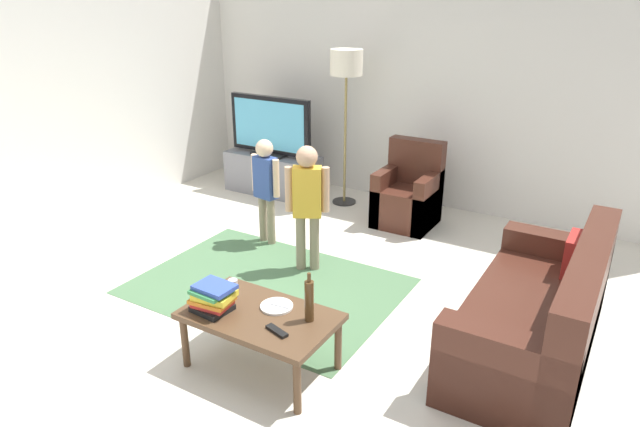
# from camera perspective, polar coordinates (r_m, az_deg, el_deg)

# --- Properties ---
(ground) EXTENTS (7.80, 7.80, 0.00)m
(ground) POSITION_cam_1_polar(r_m,az_deg,el_deg) (4.56, -3.94, -10.03)
(ground) COLOR beige
(wall_back) EXTENTS (6.00, 0.12, 2.70)m
(wall_back) POSITION_cam_1_polar(r_m,az_deg,el_deg) (6.64, 10.96, 12.31)
(wall_back) COLOR silver
(wall_back) RESTS_ON ground
(wall_left) EXTENTS (0.12, 6.00, 2.70)m
(wall_left) POSITION_cam_1_polar(r_m,az_deg,el_deg) (6.22, -28.03, 9.55)
(wall_left) COLOR silver
(wall_left) RESTS_ON ground
(area_rug) EXTENTS (2.20, 1.60, 0.01)m
(area_rug) POSITION_cam_1_polar(r_m,az_deg,el_deg) (4.96, -5.32, -7.25)
(area_rug) COLOR #4C724C
(area_rug) RESTS_ON ground
(tv_stand) EXTENTS (1.20, 0.44, 0.50)m
(tv_stand) POSITION_cam_1_polar(r_m,az_deg,el_deg) (7.07, -4.76, 3.97)
(tv_stand) COLOR slate
(tv_stand) RESTS_ON ground
(tv) EXTENTS (1.10, 0.28, 0.71)m
(tv) POSITION_cam_1_polar(r_m,az_deg,el_deg) (6.90, -5.02, 8.71)
(tv) COLOR black
(tv) RESTS_ON tv_stand
(couch) EXTENTS (0.80, 1.80, 0.86)m
(couch) POSITION_cam_1_polar(r_m,az_deg,el_deg) (4.23, 21.57, -9.84)
(couch) COLOR #472319
(couch) RESTS_ON ground
(armchair) EXTENTS (0.60, 0.60, 0.90)m
(armchair) POSITION_cam_1_polar(r_m,az_deg,el_deg) (6.19, 8.93, 1.65)
(armchair) COLOR #472319
(armchair) RESTS_ON ground
(floor_lamp) EXTENTS (0.36, 0.36, 1.78)m
(floor_lamp) POSITION_cam_1_polar(r_m,az_deg,el_deg) (6.43, 2.66, 14.12)
(floor_lamp) COLOR #262626
(floor_lamp) RESTS_ON ground
(child_near_tv) EXTENTS (0.35, 0.17, 1.06)m
(child_near_tv) POSITION_cam_1_polar(r_m,az_deg,el_deg) (5.55, -5.50, 3.18)
(child_near_tv) COLOR gray
(child_near_tv) RESTS_ON ground
(child_center) EXTENTS (0.35, 0.24, 1.16)m
(child_center) POSITION_cam_1_polar(r_m,az_deg,el_deg) (4.95, -1.30, 1.64)
(child_center) COLOR gray
(child_center) RESTS_ON ground
(coffee_table) EXTENTS (1.00, 0.60, 0.42)m
(coffee_table) POSITION_cam_1_polar(r_m,az_deg,el_deg) (3.81, -6.04, -10.60)
(coffee_table) COLOR #513823
(coffee_table) RESTS_ON ground
(book_stack) EXTENTS (0.29, 0.24, 0.19)m
(book_stack) POSITION_cam_1_polar(r_m,az_deg,el_deg) (3.81, -10.71, -8.34)
(book_stack) COLOR black
(book_stack) RESTS_ON coffee_table
(bottle) EXTENTS (0.06, 0.06, 0.34)m
(bottle) POSITION_cam_1_polar(r_m,az_deg,el_deg) (3.62, -1.09, -8.74)
(bottle) COLOR #4C3319
(bottle) RESTS_ON coffee_table
(tv_remote) EXTENTS (0.18, 0.09, 0.02)m
(tv_remote) POSITION_cam_1_polar(r_m,az_deg,el_deg) (3.58, -4.36, -11.70)
(tv_remote) COLOR black
(tv_remote) RESTS_ON coffee_table
(soda_can) EXTENTS (0.07, 0.07, 0.12)m
(soda_can) POSITION_cam_1_polar(r_m,az_deg,el_deg) (3.98, -8.74, -7.36)
(soda_can) COLOR silver
(soda_can) RESTS_ON coffee_table
(plate) EXTENTS (0.22, 0.22, 0.02)m
(plate) POSITION_cam_1_polar(r_m,az_deg,el_deg) (3.83, -4.38, -9.30)
(plate) COLOR white
(plate) RESTS_ON coffee_table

